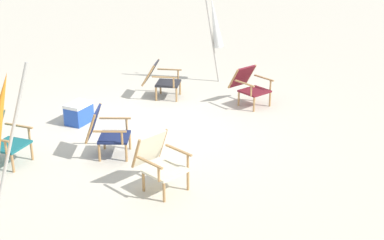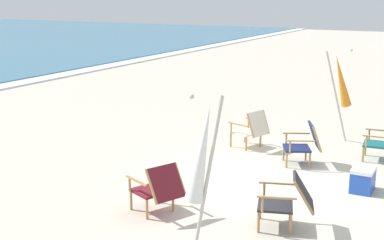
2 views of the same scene
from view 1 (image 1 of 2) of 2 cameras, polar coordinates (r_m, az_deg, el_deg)
ground_plane at (r=9.93m, az=-4.72°, el=-0.78°), size 80.00×80.00×0.00m
beach_chair_far_center at (r=11.35m, az=-3.42°, el=4.46°), size 0.79×0.91×0.78m
beach_chair_front_left at (r=7.68m, az=-3.62°, el=-4.32°), size 0.76×0.83×0.81m
beach_chair_mid_center at (r=11.00m, az=6.08°, el=3.79°), size 0.83×0.93×0.78m
beach_chair_front_right at (r=8.93m, az=-19.72°, el=-1.77°), size 0.64×0.77×0.80m
beach_chair_back_right at (r=8.76m, az=-9.28°, el=-1.15°), size 0.81×0.86×0.82m
umbrella_furled_white at (r=12.16m, az=2.44°, el=10.30°), size 0.43×0.46×2.10m
cooler_box at (r=10.25m, az=-11.99°, el=0.74°), size 0.49×0.35×0.40m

